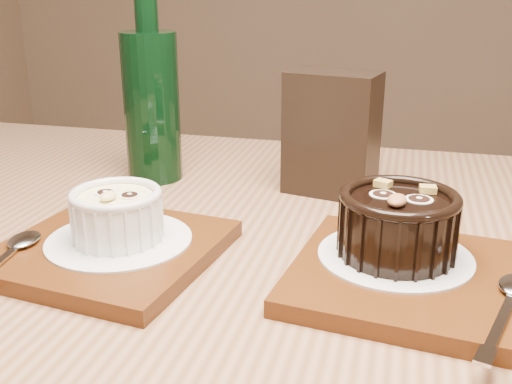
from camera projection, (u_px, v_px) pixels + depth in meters
table at (244, 339)px, 0.58m from camera, size 1.23×0.85×0.75m
tray_left at (110, 250)px, 0.54m from camera, size 0.21×0.21×0.01m
doily_left at (119, 240)px, 0.54m from camera, size 0.13×0.13×0.00m
ramekin_white at (117, 213)px, 0.53m from camera, size 0.08×0.08×0.05m
spoon_left at (3, 256)px, 0.50m from camera, size 0.04×0.14×0.01m
tray_right at (405, 277)px, 0.49m from camera, size 0.21×0.21×0.01m
doily_right at (395, 256)px, 0.51m from camera, size 0.13×0.13×0.00m
ramekin_dark at (398, 221)px, 0.50m from camera, size 0.10×0.10×0.06m
spoon_right at (508, 305)px, 0.42m from camera, size 0.07×0.13×0.01m
condiment_stand at (332, 134)px, 0.68m from camera, size 0.11×0.08×0.14m
green_bottle at (151, 101)px, 0.72m from camera, size 0.07×0.07×0.25m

